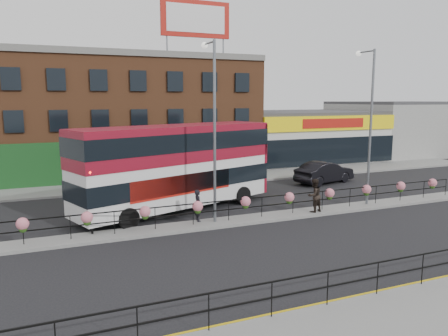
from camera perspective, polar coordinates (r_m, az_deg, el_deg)
name	(u,v)px	position (r m, az deg, el deg)	size (l,w,h in m)	color
ground	(245,221)	(23.98, 2.81, -6.95)	(120.00, 120.00, 0.00)	black
south_pavement	(422,322)	(14.83, 24.46, -17.87)	(60.00, 4.00, 0.15)	gray
north_pavement	(180,182)	(34.87, -5.77, -1.81)	(60.00, 4.00, 0.15)	gray
median	(245,220)	(23.96, 2.81, -6.77)	(60.00, 1.60, 0.15)	gray
yellow_line_inner	(368,293)	(16.32, 18.31, -15.23)	(60.00, 0.10, 0.01)	gold
yellow_line_outer	(372,295)	(16.20, 18.74, -15.44)	(60.00, 0.10, 0.01)	gold
brick_building	(111,115)	(41.19, -14.57, 6.67)	(25.00, 12.21, 10.30)	brown
supermarket	(299,136)	(48.45, 9.72, 4.20)	(15.00, 12.25, 5.30)	silver
warehouse_east	(401,128)	(57.77, 22.15, 4.91)	(14.50, 12.00, 6.30)	gray
billboard	(196,19)	(38.46, -3.73, 18.85)	(6.00, 0.29, 4.40)	#AB170F
median_railing	(246,202)	(23.71, 2.83, -4.52)	(30.04, 0.56, 1.23)	black
south_railing	(328,280)	(14.48, 13.42, -14.07)	(20.04, 0.05, 1.12)	black
double_decker_bus	(177,159)	(25.67, -6.14, 1.19)	(12.80, 6.89, 5.08)	silver
car	(325,172)	(35.38, 12.99, -0.55)	(5.52, 3.07, 1.72)	black
pedestrian_a	(198,205)	(23.27, -3.42, -4.90)	(0.45, 0.65, 1.70)	black
pedestrian_b	(314,195)	(25.58, 11.69, -3.53)	(1.07, 0.91, 1.94)	black
lamp_column_west	(213,116)	(22.70, -1.47, 6.83)	(0.34, 1.65, 9.40)	slate
lamp_column_east	(369,114)	(28.02, 18.36, 6.75)	(0.34, 1.65, 9.38)	slate
traffic_light_median	(90,187)	(21.64, -17.09, -2.36)	(0.15, 0.28, 3.65)	black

